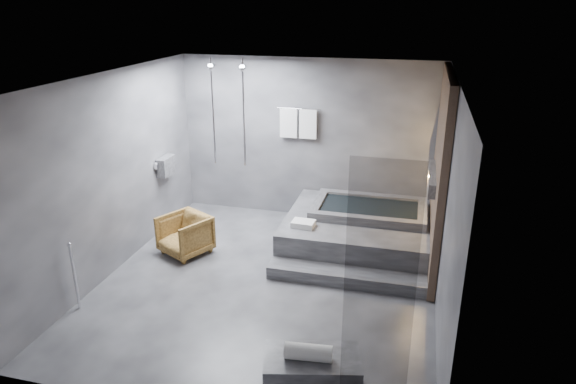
# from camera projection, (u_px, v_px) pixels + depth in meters

# --- Properties ---
(room) EXTENTS (5.00, 5.04, 2.82)m
(room) POSITION_uv_depth(u_px,v_px,m) (300.00, 161.00, 6.65)
(room) COLOR #2F2E31
(room) RESTS_ON ground
(tub_deck) EXTENTS (2.20, 2.00, 0.50)m
(tub_deck) POSITION_uv_depth(u_px,v_px,m) (357.00, 231.00, 8.11)
(tub_deck) COLOR #343436
(tub_deck) RESTS_ON ground
(tub_step) EXTENTS (2.20, 0.36, 0.18)m
(tub_step) POSITION_uv_depth(u_px,v_px,m) (346.00, 277.00, 7.10)
(tub_step) COLOR #343436
(tub_step) RESTS_ON ground
(concrete_bench) EXTENTS (1.04, 0.72, 0.42)m
(concrete_bench) POSITION_uv_depth(u_px,v_px,m) (312.00, 374.00, 5.08)
(concrete_bench) COLOR #353538
(concrete_bench) RESTS_ON ground
(driftwood_chair) EXTENTS (0.90, 0.91, 0.62)m
(driftwood_chair) POSITION_uv_depth(u_px,v_px,m) (185.00, 235.00, 7.86)
(driftwood_chair) COLOR #4D3213
(driftwood_chair) RESTS_ON ground
(rolled_towel) EXTENTS (0.48, 0.21, 0.17)m
(rolled_towel) POSITION_uv_depth(u_px,v_px,m) (308.00, 352.00, 4.94)
(rolled_towel) COLOR white
(rolled_towel) RESTS_ON concrete_bench
(deck_towel) EXTENTS (0.35, 0.26, 0.09)m
(deck_towel) POSITION_uv_depth(u_px,v_px,m) (303.00, 224.00, 7.67)
(deck_towel) COLOR white
(deck_towel) RESTS_ON tub_deck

